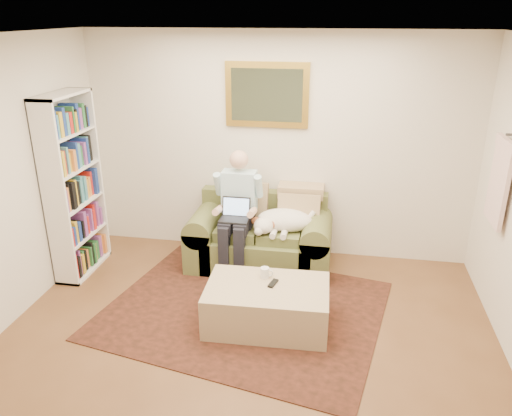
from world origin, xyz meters
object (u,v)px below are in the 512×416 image
(sleeping_dog, at_px, (285,220))
(laptop, at_px, (235,213))
(coffee_mug, at_px, (265,273))
(seated_man, at_px, (236,214))
(sofa, at_px, (260,243))
(bookshelf, at_px, (73,187))
(ottoman, at_px, (267,306))

(sleeping_dog, bearing_deg, laptop, -166.36)
(coffee_mug, bearing_deg, seated_man, 117.90)
(sofa, height_order, bookshelf, bookshelf)
(seated_man, bearing_deg, sofa, 31.45)
(seated_man, relative_size, laptop, 4.33)
(coffee_mug, relative_size, bookshelf, 0.05)
(coffee_mug, bearing_deg, sofa, 102.07)
(sofa, relative_size, ottoman, 1.43)
(laptop, height_order, bookshelf, bookshelf)
(sofa, bearing_deg, coffee_mug, -77.93)
(ottoman, bearing_deg, sleeping_dog, 88.88)
(ottoman, bearing_deg, laptop, 117.75)
(seated_man, xyz_separation_m, ottoman, (0.51, -1.03, -0.47))
(sofa, height_order, ottoman, sofa)
(sleeping_dog, relative_size, coffee_mug, 6.64)
(coffee_mug, bearing_deg, bookshelf, 165.75)
(bookshelf, bearing_deg, ottoman, -17.83)
(bookshelf, bearing_deg, sleeping_dog, 9.39)
(sleeping_dog, height_order, bookshelf, bookshelf)
(seated_man, bearing_deg, laptop, -90.00)
(seated_man, bearing_deg, coffee_mug, -62.10)
(laptop, relative_size, bookshelf, 0.16)
(seated_man, relative_size, bookshelf, 0.68)
(laptop, distance_m, coffee_mug, 0.96)
(sofa, distance_m, coffee_mug, 1.05)
(sofa, relative_size, sleeping_dog, 2.43)
(ottoman, bearing_deg, seated_man, 116.30)
(laptop, xyz_separation_m, bookshelf, (-1.74, -0.25, 0.29))
(seated_man, xyz_separation_m, bookshelf, (-1.74, -0.31, 0.32))
(ottoman, distance_m, bookshelf, 2.49)
(laptop, relative_size, sleeping_dog, 0.47)
(ottoman, height_order, coffee_mug, coffee_mug)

